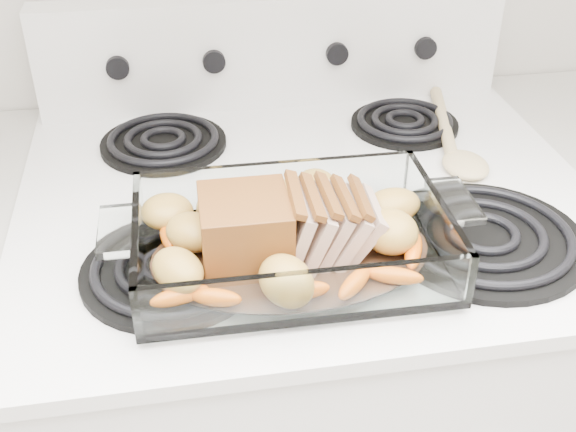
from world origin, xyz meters
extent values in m
cube|color=white|center=(0.00, 1.66, 0.46)|extent=(0.76, 0.65, 0.92)
cube|color=white|center=(0.00, 1.66, 0.93)|extent=(0.78, 0.67, 0.02)
cube|color=white|center=(0.00, 1.95, 1.03)|extent=(0.76, 0.06, 0.18)
cylinder|color=black|center=(-0.19, 1.50, 0.94)|extent=(0.21, 0.21, 0.01)
cylinder|color=black|center=(0.19, 1.50, 0.94)|extent=(0.25, 0.25, 0.01)
cylinder|color=black|center=(-0.19, 1.81, 0.94)|extent=(0.19, 0.19, 0.01)
cylinder|color=black|center=(0.19, 1.81, 0.94)|extent=(0.17, 0.17, 0.01)
cylinder|color=black|center=(-0.25, 1.92, 1.03)|extent=(0.04, 0.02, 0.04)
cylinder|color=black|center=(-0.10, 1.92, 1.03)|extent=(0.04, 0.02, 0.04)
cylinder|color=black|center=(0.10, 1.92, 1.03)|extent=(0.04, 0.02, 0.04)
cylinder|color=black|center=(0.25, 1.92, 1.03)|extent=(0.04, 0.02, 0.04)
cube|color=white|center=(-0.05, 1.49, 0.95)|extent=(0.35, 0.23, 0.01)
cube|color=white|center=(-0.05, 1.38, 0.98)|extent=(0.35, 0.01, 0.06)
cube|color=white|center=(-0.05, 1.60, 0.98)|extent=(0.35, 0.01, 0.06)
cube|color=white|center=(-0.22, 1.49, 0.98)|extent=(0.01, 0.23, 0.06)
cube|color=white|center=(0.12, 1.49, 0.98)|extent=(0.01, 0.23, 0.06)
cylinder|color=#321E12|center=(-0.05, 1.49, 0.95)|extent=(0.20, 0.20, 0.00)
cube|color=brown|center=(-0.10, 1.49, 0.99)|extent=(0.10, 0.10, 0.08)
cube|color=tan|center=(-0.05, 1.49, 0.99)|extent=(0.04, 0.09, 0.08)
cube|color=tan|center=(-0.03, 1.49, 0.99)|extent=(0.04, 0.09, 0.07)
cube|color=tan|center=(-0.01, 1.49, 0.99)|extent=(0.04, 0.09, 0.07)
cube|color=tan|center=(0.01, 1.49, 0.99)|extent=(0.05, 0.09, 0.06)
cube|color=tan|center=(0.03, 1.49, 0.98)|extent=(0.05, 0.09, 0.06)
ellipsoid|color=#E95A0E|center=(-0.20, 1.41, 0.96)|extent=(0.06, 0.02, 0.02)
ellipsoid|color=#E95A0E|center=(0.07, 1.41, 0.96)|extent=(0.06, 0.02, 0.02)
ellipsoid|color=#E95A0E|center=(0.11, 1.51, 0.96)|extent=(0.06, 0.02, 0.02)
ellipsoid|color=#E95A0E|center=(-0.21, 1.53, 0.96)|extent=(0.06, 0.02, 0.02)
ellipsoid|color=#BB8636|center=(-0.21, 1.57, 0.98)|extent=(0.06, 0.06, 0.05)
ellipsoid|color=#BB8636|center=(-0.03, 1.58, 0.98)|extent=(0.06, 0.06, 0.05)
ellipsoid|color=#BB8636|center=(0.08, 1.47, 0.98)|extent=(0.06, 0.06, 0.05)
cylinder|color=#EED68F|center=(0.25, 1.80, 0.95)|extent=(0.07, 0.23, 0.02)
ellipsoid|color=#EED68F|center=(0.23, 1.66, 0.95)|extent=(0.06, 0.08, 0.02)
camera|label=1|loc=(-0.17, 0.82, 1.45)|focal=45.00mm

